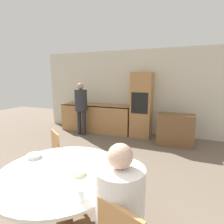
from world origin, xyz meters
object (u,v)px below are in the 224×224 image
oven_unit (141,105)px  bowl_near (78,172)px  bowl_centre (34,156)px  sideboard (175,130)px  chair_far_left (50,157)px  person_seated (119,210)px  person_standing (81,103)px  dining_table (63,189)px  cup (82,194)px

oven_unit → bowl_near: 3.69m
bowl_near → bowl_centre: bowl_centre is taller
sideboard → chair_far_left: bearing=-124.7°
oven_unit → chair_far_left: bearing=-105.2°
person_seated → bowl_centre: person_seated is taller
chair_far_left → bowl_centre: size_ratio=5.08×
person_seated → person_standing: person_standing is taller
oven_unit → bowl_near: (0.09, -3.68, -0.19)m
dining_table → bowl_centre: bowl_centre is taller
person_seated → cup: (-0.31, -0.03, 0.08)m
cup → bowl_centre: cup is taller
person_seated → bowl_near: person_seated is taller
dining_table → bowl_near: (0.21, -0.00, 0.24)m
oven_unit → bowl_centre: size_ratio=10.73×
bowl_near → sideboard: bearing=74.5°
person_seated → dining_table: bearing=158.6°
person_standing → bowl_near: size_ratio=11.09×
cup → person_seated: bearing=5.9°
chair_far_left → person_standing: (-0.92, 2.51, 0.48)m
dining_table → chair_far_left: 0.95m
person_standing → cup: person_standing is taller
bowl_near → bowl_centre: 0.75m
sideboard → chair_far_left: 3.19m
chair_far_left → bowl_near: size_ratio=6.25×
bowl_near → person_standing: bearing=120.3°
dining_table → cup: (0.45, -0.33, 0.27)m
oven_unit → cup: (0.33, -4.01, -0.16)m
oven_unit → dining_table: bearing=-91.9°
oven_unit → person_seated: bearing=-80.9°
oven_unit → person_seated: 4.04m
person_standing → bowl_near: person_standing is taller
oven_unit → bowl_near: bearing=-88.6°
person_seated → bowl_near: bearing=151.7°
oven_unit → dining_table: oven_unit is taller
oven_unit → cup: size_ratio=19.11×
person_standing → bowl_centre: person_standing is taller
chair_far_left → oven_unit: bearing=111.0°
person_standing → bowl_centre: 3.21m
person_seated → person_standing: bearing=124.7°
dining_table → cup: bearing=-36.2°
person_standing → bowl_centre: bearing=-69.8°
chair_far_left → bowl_centre: chair_far_left is taller
bowl_near → dining_table: bearing=179.9°
sideboard → bowl_near: sideboard is taller
oven_unit → person_seated: size_ratio=1.52×
dining_table → cup: size_ratio=13.74×
dining_table → bowl_near: bearing=-0.1°
sideboard → bowl_centre: 3.53m
dining_table → oven_unit: bearing=88.1°
sideboard → dining_table: size_ratio=0.67×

